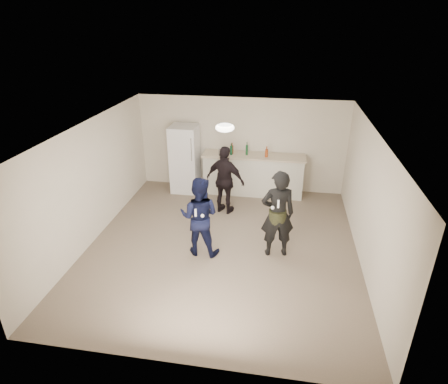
% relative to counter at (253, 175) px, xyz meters
% --- Properties ---
extents(floor, '(6.00, 6.00, 0.00)m').
position_rel_counter_xyz_m(floor, '(-0.38, -2.67, -0.53)').
color(floor, '#6B5B4C').
rests_on(floor, ground).
extents(ceiling, '(6.00, 6.00, 0.00)m').
position_rel_counter_xyz_m(ceiling, '(-0.38, -2.67, 1.98)').
color(ceiling, silver).
rests_on(ceiling, wall_back).
extents(wall_back, '(6.00, 0.00, 6.00)m').
position_rel_counter_xyz_m(wall_back, '(-0.38, 0.33, 0.72)').
color(wall_back, beige).
rests_on(wall_back, floor).
extents(wall_front, '(6.00, 0.00, 6.00)m').
position_rel_counter_xyz_m(wall_front, '(-0.38, -5.67, 0.72)').
color(wall_front, beige).
rests_on(wall_front, floor).
extents(wall_left, '(0.00, 6.00, 6.00)m').
position_rel_counter_xyz_m(wall_left, '(-3.13, -2.67, 0.72)').
color(wall_left, beige).
rests_on(wall_left, floor).
extents(wall_right, '(0.00, 6.00, 6.00)m').
position_rel_counter_xyz_m(wall_right, '(2.37, -2.67, 0.72)').
color(wall_right, beige).
rests_on(wall_right, floor).
extents(counter, '(2.60, 0.56, 1.05)m').
position_rel_counter_xyz_m(counter, '(0.00, 0.00, 0.00)').
color(counter, beige).
rests_on(counter, floor).
extents(counter_top, '(2.68, 0.64, 0.04)m').
position_rel_counter_xyz_m(counter_top, '(0.00, 0.00, 0.55)').
color(counter_top, beige).
rests_on(counter_top, counter).
extents(fridge, '(0.70, 0.70, 1.80)m').
position_rel_counter_xyz_m(fridge, '(-1.83, -0.07, 0.38)').
color(fridge, white).
rests_on(fridge, floor).
extents(fridge_handle, '(0.02, 0.02, 0.60)m').
position_rel_counter_xyz_m(fridge_handle, '(-1.55, -0.44, 0.78)').
color(fridge_handle, silver).
rests_on(fridge_handle, fridge).
extents(ceiling_dome, '(0.36, 0.36, 0.16)m').
position_rel_counter_xyz_m(ceiling_dome, '(-0.38, -2.37, 1.93)').
color(ceiling_dome, white).
rests_on(ceiling_dome, ceiling).
extents(shaker, '(0.08, 0.08, 0.17)m').
position_rel_counter_xyz_m(shaker, '(-0.88, -0.13, 0.65)').
color(shaker, '#B4B5B9').
rests_on(shaker, counter_top).
extents(man, '(0.82, 0.66, 1.63)m').
position_rel_counter_xyz_m(man, '(-0.79, -2.96, 0.29)').
color(man, '#0E143E').
rests_on(man, floor).
extents(woman, '(0.73, 0.56, 1.80)m').
position_rel_counter_xyz_m(woman, '(0.72, -2.77, 0.38)').
color(woman, black).
rests_on(woman, floor).
extents(camo_shorts, '(0.34, 0.34, 0.28)m').
position_rel_counter_xyz_m(camo_shorts, '(0.72, -2.77, 0.32)').
color(camo_shorts, '#2E3417').
rests_on(camo_shorts, woman).
extents(spectator, '(1.06, 0.70, 1.67)m').
position_rel_counter_xyz_m(spectator, '(-0.56, -1.17, 0.31)').
color(spectator, black).
rests_on(spectator, floor).
extents(remote_man, '(0.04, 0.04, 0.15)m').
position_rel_counter_xyz_m(remote_man, '(-0.79, -3.24, 0.53)').
color(remote_man, white).
rests_on(remote_man, man).
extents(nunchuk_man, '(0.07, 0.07, 0.07)m').
position_rel_counter_xyz_m(nunchuk_man, '(-0.67, -3.21, 0.45)').
color(nunchuk_man, white).
rests_on(nunchuk_man, man).
extents(remote_woman, '(0.04, 0.04, 0.15)m').
position_rel_counter_xyz_m(remote_woman, '(0.72, -3.02, 0.72)').
color(remote_woman, white).
rests_on(remote_woman, woman).
extents(nunchuk_woman, '(0.07, 0.07, 0.07)m').
position_rel_counter_xyz_m(nunchuk_woman, '(0.62, -2.99, 0.62)').
color(nunchuk_woman, white).
rests_on(nunchuk_woman, woman).
extents(bottle_cluster, '(0.99, 0.19, 0.27)m').
position_rel_counter_xyz_m(bottle_cluster, '(-0.25, -0.04, 0.68)').
color(bottle_cluster, maroon).
rests_on(bottle_cluster, counter_top).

